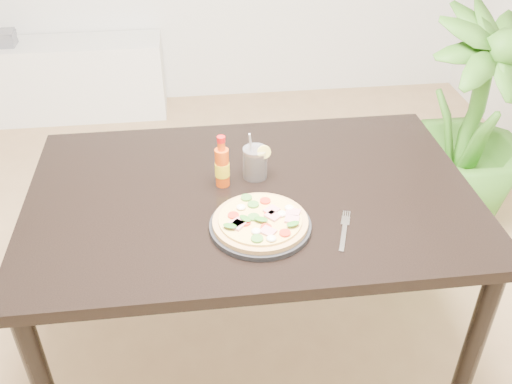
{
  "coord_description": "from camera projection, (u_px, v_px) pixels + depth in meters",
  "views": [
    {
      "loc": [
        0.08,
        -1.52,
        1.77
      ],
      "look_at": [
        0.24,
        -0.18,
        0.83
      ],
      "focal_mm": 40.0,
      "sensor_mm": 36.0,
      "label": 1
    }
  ],
  "objects": [
    {
      "name": "cola_cup",
      "position": [
        255.0,
        163.0,
        1.83
      ],
      "size": [
        0.09,
        0.08,
        0.17
      ],
      "rotation": [
        0.0,
        0.0,
        -0.09
      ],
      "color": "black",
      "rests_on": "dining_table"
    },
    {
      "name": "plant_pot",
      "position": [
        452.0,
        198.0,
        2.86
      ],
      "size": [
        0.28,
        0.28,
        0.22
      ],
      "primitive_type": "cylinder",
      "color": "brown",
      "rests_on": "ground"
    },
    {
      "name": "fork",
      "position": [
        344.0,
        229.0,
        1.63
      ],
      "size": [
        0.08,
        0.18,
        0.0
      ],
      "rotation": [
        0.0,
        0.0,
        -0.33
      ],
      "color": "silver",
      "rests_on": "dining_table"
    },
    {
      "name": "plate",
      "position": [
        260.0,
        226.0,
        1.63
      ],
      "size": [
        0.29,
        0.29,
        0.02
      ],
      "primitive_type": "cylinder",
      "color": "black",
      "rests_on": "dining_table"
    },
    {
      "name": "floor",
      "position": [
        189.0,
        343.0,
        2.25
      ],
      "size": [
        4.5,
        4.5,
        0.0
      ],
      "primitive_type": "plane",
      "color": "#9E7A51",
      "rests_on": "ground"
    },
    {
      "name": "houseplant",
      "position": [
        470.0,
        125.0,
        2.62
      ],
      "size": [
        0.79,
        0.79,
        1.05
      ],
      "primitive_type": "imported",
      "rotation": [
        0.0,
        0.0,
        0.49
      ],
      "color": "#356F1D",
      "rests_on": "ground"
    },
    {
      "name": "media_console",
      "position": [
        55.0,
        80.0,
        3.71
      ],
      "size": [
        1.4,
        0.34,
        0.5
      ],
      "primitive_type": "cube",
      "color": "white",
      "rests_on": "ground"
    },
    {
      "name": "pizza",
      "position": [
        261.0,
        221.0,
        1.62
      ],
      "size": [
        0.27,
        0.27,
        0.03
      ],
      "color": "tan",
      "rests_on": "plate"
    },
    {
      "name": "dining_table",
      "position": [
        251.0,
        212.0,
        1.84
      ],
      "size": [
        1.4,
        0.9,
        0.75
      ],
      "color": "black",
      "rests_on": "ground"
    },
    {
      "name": "cd_stack",
      "position": [
        3.0,
        38.0,
        3.5
      ],
      "size": [
        0.14,
        0.12,
        0.09
      ],
      "color": "slate",
      "rests_on": "media_console"
    },
    {
      "name": "hot_sauce_bottle",
      "position": [
        222.0,
        166.0,
        1.78
      ],
      "size": [
        0.05,
        0.05,
        0.17
      ],
      "rotation": [
        0.0,
        0.0,
        -0.21
      ],
      "color": "#D1440C",
      "rests_on": "dining_table"
    }
  ]
}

